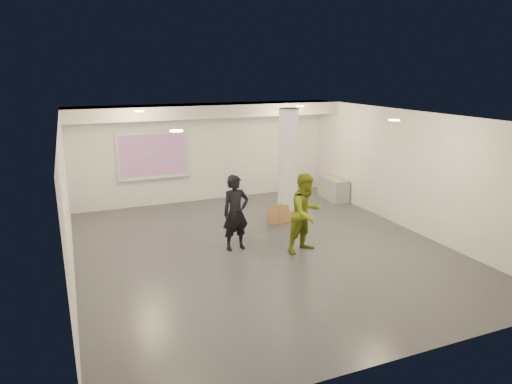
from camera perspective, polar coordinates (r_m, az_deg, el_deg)
name	(u,v)px	position (r m, az deg, el deg)	size (l,w,h in m)	color
floor	(263,249)	(10.47, 0.84, -7.15)	(8.00, 9.00, 0.01)	#393C41
ceiling	(263,116)	(9.75, 0.91, 9.42)	(8.00, 9.00, 0.01)	silver
wall_back	(205,152)	(14.16, -6.37, 4.94)	(8.00, 0.01, 3.00)	silver
wall_front	(398,262)	(6.33, 17.37, -8.40)	(8.00, 0.01, 3.00)	silver
wall_left	(67,205)	(9.23, -22.58, -1.53)	(0.01, 9.00, 3.00)	silver
wall_right	(409,171)	(12.11, 18.55, 2.55)	(0.01, 9.00, 3.00)	silver
soffit_band	(209,110)	(13.46, -5.87, 10.11)	(8.00, 1.10, 0.36)	silver
downlight_nw	(139,111)	(11.56, -14.40, 9.74)	(0.22, 0.22, 0.02)	#FFE27F
downlight_ne	(300,106)	(12.94, 5.56, 10.63)	(0.22, 0.22, 0.02)	#FFE27F
downlight_sw	(176,131)	(7.65, -9.94, 7.53)	(0.22, 0.22, 0.02)	#FFE27F
downlight_se	(394,120)	(9.61, 16.88, 8.59)	(0.22, 0.22, 0.02)	#FFE27F
column	(288,165)	(12.21, 4.01, 3.39)	(0.52, 0.52, 3.00)	white
projection_screen	(153,155)	(13.76, -12.75, 4.48)	(2.10, 0.13, 1.42)	silver
credenza	(333,189)	(14.57, 9.63, 0.43)	(0.48, 1.16, 0.68)	#939598
papers_stack	(333,178)	(14.52, 9.59, 1.80)	(0.23, 0.29, 0.02)	silver
postit_pad	(333,177)	(14.60, 9.58, 1.90)	(0.24, 0.32, 0.03)	yellow
cardboard_back	(276,215)	(12.03, 2.52, -2.86)	(0.48, 0.04, 0.52)	olive
cardboard_front	(286,214)	(12.20, 3.72, -2.73)	(0.43, 0.04, 0.48)	olive
woman	(236,213)	(10.21, -2.56, -2.62)	(0.63, 0.41, 1.72)	black
man	(306,213)	(10.14, 6.28, -2.62)	(0.87, 0.68, 1.78)	olive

